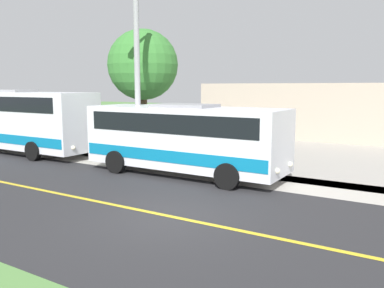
{
  "coord_description": "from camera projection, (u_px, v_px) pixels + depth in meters",
  "views": [
    {
      "loc": [
        8.33,
        5.82,
        3.4
      ],
      "look_at": [
        -3.5,
        -1.4,
        1.4
      ],
      "focal_mm": 37.17,
      "sensor_mm": 36.0,
      "label": 1
    }
  ],
  "objects": [
    {
      "name": "ground_plane",
      "position": [
        168.0,
        216.0,
        10.52
      ],
      "size": [
        120.0,
        120.0,
        0.0
      ],
      "primitive_type": "plane",
      "color": "#548442"
    },
    {
      "name": "road_surface",
      "position": [
        168.0,
        216.0,
        10.52
      ],
      "size": [
        8.0,
        100.0,
        0.01
      ],
      "primitive_type": "cube",
      "color": "#28282B",
      "rests_on": "ground"
    },
    {
      "name": "sidewalk",
      "position": [
        247.0,
        178.0,
        14.91
      ],
      "size": [
        2.4,
        100.0,
        0.01
      ],
      "primitive_type": "cube",
      "color": "#B2ADA3",
      "rests_on": "ground"
    },
    {
      "name": "parking_lot_surface",
      "position": [
        363.0,
        157.0,
        19.45
      ],
      "size": [
        14.0,
        36.0,
        0.01
      ],
      "primitive_type": "cube",
      "color": "#9E9991",
      "rests_on": "ground"
    },
    {
      "name": "road_centre_line",
      "position": [
        168.0,
        216.0,
        10.52
      ],
      "size": [
        0.16,
        100.0,
        0.0
      ],
      "primitive_type": "cube",
      "color": "gold",
      "rests_on": "ground"
    },
    {
      "name": "shuttle_bus_front",
      "position": [
        184.0,
        136.0,
        15.34
      ],
      "size": [
        2.67,
        8.04,
        2.75
      ],
      "color": "white",
      "rests_on": "ground"
    },
    {
      "name": "transit_bus_rear",
      "position": [
        9.0,
        118.0,
        20.91
      ],
      "size": [
        2.61,
        11.06,
        3.25
      ],
      "color": "white",
      "rests_on": "ground"
    },
    {
      "name": "street_light_pole",
      "position": [
        135.0,
        66.0,
        16.62
      ],
      "size": [
        1.97,
        0.24,
        7.73
      ],
      "color": "#9E9EA3",
      "rests_on": "ground"
    },
    {
      "name": "tree_curbside",
      "position": [
        143.0,
        65.0,
        19.55
      ],
      "size": [
        3.46,
        3.46,
        6.2
      ],
      "color": "#4C3826",
      "rests_on": "ground"
    },
    {
      "name": "commercial_building",
      "position": [
        347.0,
        109.0,
        28.07
      ],
      "size": [
        10.0,
        18.07,
        3.62
      ],
      "primitive_type": "cube",
      "color": "#B7A893",
      "rests_on": "ground"
    }
  ]
}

